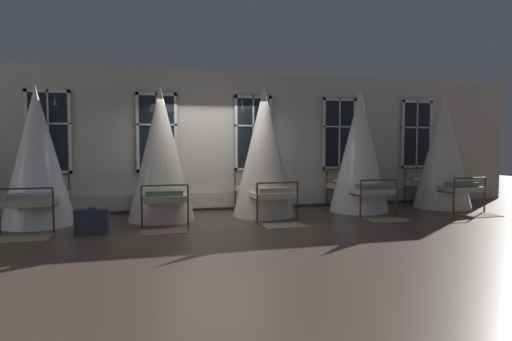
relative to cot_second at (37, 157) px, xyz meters
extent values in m
plane|color=#4C3D33|center=(3.46, -0.28, -1.32)|extent=(32.19, 32.19, 0.00)
cube|color=beige|center=(3.46, 1.13, 0.33)|extent=(17.09, 0.10, 3.30)
cube|color=black|center=(0.03, 1.02, 0.52)|extent=(0.93, 0.02, 1.82)
cube|color=silver|center=(0.03, 1.02, -0.36)|extent=(0.93, 0.06, 0.07)
cube|color=silver|center=(0.03, 1.02, 1.39)|extent=(0.93, 0.06, 0.07)
cube|color=silver|center=(-0.39, 1.02, 0.52)|extent=(0.07, 0.06, 1.82)
cube|color=silver|center=(0.46, 1.02, 0.52)|extent=(0.07, 0.06, 1.82)
cube|color=silver|center=(0.03, 1.02, 0.52)|extent=(0.04, 0.06, 1.82)
cube|color=silver|center=(0.03, 1.02, 0.70)|extent=(0.93, 0.06, 0.04)
cube|color=black|center=(2.32, 1.02, 0.52)|extent=(0.93, 0.02, 1.82)
cube|color=silver|center=(2.32, 1.02, -0.36)|extent=(0.93, 0.06, 0.07)
cube|color=silver|center=(2.32, 1.02, 1.39)|extent=(0.93, 0.06, 0.07)
cube|color=silver|center=(1.89, 1.02, 0.52)|extent=(0.07, 0.06, 1.82)
cube|color=silver|center=(2.75, 1.02, 0.52)|extent=(0.07, 0.06, 1.82)
cube|color=silver|center=(2.32, 1.02, 0.52)|extent=(0.04, 0.06, 1.82)
cube|color=silver|center=(2.32, 1.02, 0.70)|extent=(0.93, 0.06, 0.04)
cube|color=black|center=(4.60, 1.02, 0.52)|extent=(0.93, 0.02, 1.82)
cube|color=silver|center=(4.60, 1.02, -0.36)|extent=(0.93, 0.06, 0.07)
cube|color=silver|center=(4.60, 1.02, 1.39)|extent=(0.93, 0.06, 0.07)
cube|color=silver|center=(4.17, 1.02, 0.52)|extent=(0.07, 0.06, 1.82)
cube|color=silver|center=(5.03, 1.02, 0.52)|extent=(0.07, 0.06, 1.82)
cube|color=silver|center=(4.60, 1.02, 0.52)|extent=(0.04, 0.06, 1.82)
cube|color=silver|center=(4.60, 1.02, 0.70)|extent=(0.93, 0.06, 0.04)
cube|color=black|center=(6.89, 1.02, 0.52)|extent=(0.93, 0.02, 1.82)
cube|color=silver|center=(6.89, 1.02, -0.36)|extent=(0.93, 0.06, 0.07)
cube|color=silver|center=(6.89, 1.02, 1.39)|extent=(0.93, 0.06, 0.07)
cube|color=silver|center=(6.46, 1.02, 0.52)|extent=(0.07, 0.06, 1.82)
cube|color=silver|center=(7.32, 1.02, 0.52)|extent=(0.07, 0.06, 1.82)
cube|color=silver|center=(6.89, 1.02, 0.52)|extent=(0.04, 0.06, 1.82)
cube|color=silver|center=(6.89, 1.02, 0.70)|extent=(0.93, 0.06, 0.04)
cube|color=black|center=(9.17, 1.02, 0.52)|extent=(0.93, 0.02, 1.82)
cube|color=silver|center=(9.17, 1.02, -0.36)|extent=(0.93, 0.06, 0.07)
cube|color=silver|center=(9.17, 1.02, 1.39)|extent=(0.93, 0.06, 0.07)
cube|color=silver|center=(8.74, 1.02, 0.52)|extent=(0.07, 0.06, 1.82)
cube|color=silver|center=(9.60, 1.02, 0.52)|extent=(0.07, 0.06, 1.82)
cube|color=silver|center=(9.17, 1.02, 0.52)|extent=(0.04, 0.06, 1.82)
cube|color=silver|center=(9.17, 1.02, 0.70)|extent=(0.93, 0.06, 0.04)
cube|color=silver|center=(3.46, 1.00, -1.07)|extent=(12.02, 0.10, 0.36)
cylinder|color=#4C3323|center=(-0.42, 0.91, -0.85)|extent=(0.04, 0.04, 0.94)
cylinder|color=#4C3323|center=(0.44, 0.90, -0.85)|extent=(0.04, 0.04, 0.94)
cylinder|color=#4C3323|center=(0.42, -0.91, -0.92)|extent=(0.04, 0.04, 0.81)
cylinder|color=#4C3323|center=(-0.43, 0.00, -0.85)|extent=(0.05, 1.81, 0.03)
cylinder|color=#4C3323|center=(0.43, 0.00, -0.85)|extent=(0.05, 1.81, 0.03)
cylinder|color=#4C3323|center=(0.01, 0.91, -0.39)|extent=(0.86, 0.04, 0.03)
cylinder|color=#4C3323|center=(-0.01, -0.91, -0.52)|extent=(0.86, 0.04, 0.03)
cube|color=#B7B2A3|center=(0.00, 0.00, -0.80)|extent=(0.89, 1.84, 0.12)
ellipsoid|color=silver|center=(0.00, 0.67, -0.67)|extent=(0.66, 0.40, 0.14)
cube|color=#8C939E|center=(0.00, -0.65, -0.69)|extent=(0.71, 0.37, 0.10)
cone|color=white|center=(0.00, 0.00, 0.04)|extent=(1.38, 1.38, 2.72)
cylinder|color=#4C3323|center=(1.90, 0.87, -0.85)|extent=(0.04, 0.04, 0.94)
cylinder|color=#4C3323|center=(2.76, 0.88, -0.85)|extent=(0.04, 0.04, 0.94)
cylinder|color=#4C3323|center=(1.94, -0.95, -0.92)|extent=(0.04, 0.04, 0.81)
cylinder|color=#4C3323|center=(2.80, -0.93, -0.92)|extent=(0.04, 0.04, 0.81)
cylinder|color=#4C3323|center=(1.92, -0.04, -0.85)|extent=(0.07, 1.81, 0.03)
cylinder|color=#4C3323|center=(2.78, -0.02, -0.85)|extent=(0.07, 1.81, 0.03)
cylinder|color=#4C3323|center=(2.33, 0.88, -0.39)|extent=(0.86, 0.05, 0.03)
cylinder|color=#4C3323|center=(2.37, -0.94, -0.52)|extent=(0.86, 0.05, 0.03)
cube|color=#B7B2A3|center=(2.35, -0.03, -0.80)|extent=(0.92, 1.85, 0.12)
ellipsoid|color=silver|center=(2.34, 0.64, -0.67)|extent=(0.67, 0.41, 0.14)
cube|color=slate|center=(2.37, -0.68, -0.69)|extent=(0.71, 0.37, 0.10)
cone|color=silver|center=(2.35, -0.03, 0.06)|extent=(1.38, 1.38, 2.77)
cylinder|color=#4C3323|center=(4.11, 0.83, -0.85)|extent=(0.04, 0.04, 0.94)
cylinder|color=#4C3323|center=(4.97, 0.85, -0.85)|extent=(0.04, 0.04, 0.94)
cylinder|color=#4C3323|center=(4.16, -0.99, -0.92)|extent=(0.04, 0.04, 0.81)
cylinder|color=#4C3323|center=(5.02, -0.96, -0.92)|extent=(0.04, 0.04, 0.81)
cylinder|color=#4C3323|center=(4.13, -0.08, -0.85)|extent=(0.08, 1.81, 0.03)
cylinder|color=#4C3323|center=(4.99, -0.06, -0.85)|extent=(0.08, 1.81, 0.03)
cylinder|color=#4C3323|center=(4.54, 0.84, -0.39)|extent=(0.86, 0.06, 0.03)
cylinder|color=#4C3323|center=(4.59, -0.97, -0.52)|extent=(0.86, 0.06, 0.03)
cube|color=silver|center=(4.56, -0.07, -0.80)|extent=(0.93, 1.86, 0.12)
ellipsoid|color=silver|center=(4.54, 0.60, -0.67)|extent=(0.67, 0.42, 0.14)
cube|color=tan|center=(4.58, -0.71, -0.69)|extent=(0.71, 0.38, 0.10)
cone|color=silver|center=(4.56, -0.07, 0.10)|extent=(1.38, 1.38, 2.84)
cylinder|color=#4C3323|center=(6.50, 0.91, -0.85)|extent=(0.04, 0.04, 0.94)
cylinder|color=#4C3323|center=(7.36, 0.89, -0.85)|extent=(0.04, 0.04, 0.94)
cylinder|color=#4C3323|center=(6.47, -0.91, -0.92)|extent=(0.04, 0.04, 0.81)
cylinder|color=#4C3323|center=(7.33, -0.92, -0.92)|extent=(0.04, 0.04, 0.81)
cylinder|color=#4C3323|center=(6.49, 0.00, -0.85)|extent=(0.07, 1.81, 0.03)
cylinder|color=#4C3323|center=(7.35, -0.02, -0.85)|extent=(0.07, 1.81, 0.03)
cylinder|color=#4C3323|center=(6.93, 0.90, -0.39)|extent=(0.86, 0.05, 0.03)
cylinder|color=#4C3323|center=(6.90, -0.92, -0.52)|extent=(0.86, 0.05, 0.03)
cube|color=beige|center=(6.92, -0.01, -0.80)|extent=(0.91, 1.85, 0.12)
ellipsoid|color=silver|center=(6.93, 0.66, -0.67)|extent=(0.66, 0.41, 0.14)
cube|color=slate|center=(6.90, -0.66, -0.69)|extent=(0.71, 0.37, 0.10)
cone|color=white|center=(6.92, -0.01, 0.10)|extent=(1.38, 1.38, 2.85)
cylinder|color=#4C3323|center=(8.73, 0.84, -0.85)|extent=(0.04, 0.04, 0.94)
cylinder|color=#4C3323|center=(9.59, 0.86, -0.85)|extent=(0.04, 0.04, 0.94)
cylinder|color=#4C3323|center=(8.77, -0.97, -0.92)|extent=(0.04, 0.04, 0.81)
cylinder|color=#4C3323|center=(9.63, -0.95, -0.92)|extent=(0.04, 0.04, 0.81)
cylinder|color=#4C3323|center=(8.75, -0.07, -0.85)|extent=(0.07, 1.81, 0.03)
cylinder|color=#4C3323|center=(9.61, -0.05, -0.85)|extent=(0.07, 1.81, 0.03)
cylinder|color=#4C3323|center=(9.16, 0.85, -0.39)|extent=(0.86, 0.05, 0.03)
cylinder|color=#4C3323|center=(9.20, -0.96, -0.52)|extent=(0.86, 0.05, 0.03)
cube|color=#B7B2A3|center=(9.18, -0.06, -0.80)|extent=(0.92, 1.85, 0.12)
ellipsoid|color=silver|center=(9.17, 0.61, -0.67)|extent=(0.67, 0.42, 0.14)
cube|color=slate|center=(9.20, -0.70, -0.69)|extent=(0.71, 0.38, 0.10)
cone|color=silver|center=(9.18, -0.06, 0.10)|extent=(1.38, 1.38, 2.84)
cube|color=#8E7A5B|center=(0.03, -1.32, -1.32)|extent=(0.80, 0.56, 0.01)
cube|color=brown|center=(2.32, -1.32, -1.32)|extent=(0.83, 0.60, 0.01)
cube|color=#8E7A5B|center=(4.60, -1.32, -1.32)|extent=(0.81, 0.58, 0.01)
cube|color=#8E7A5B|center=(6.89, -1.32, -1.32)|extent=(0.82, 0.59, 0.01)
cube|color=#8E7A5B|center=(9.17, -1.32, -1.32)|extent=(0.81, 0.57, 0.01)
cube|color=#2D3342|center=(1.09, -1.21, -1.10)|extent=(0.57, 0.24, 0.44)
cube|color=tan|center=(1.09, -1.10, -1.10)|extent=(0.50, 0.05, 0.03)
torus|color=#2D3342|center=(1.09, -1.21, -0.87)|extent=(0.16, 0.16, 0.02)
camera|label=1|loc=(1.89, -9.29, 0.26)|focal=30.71mm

